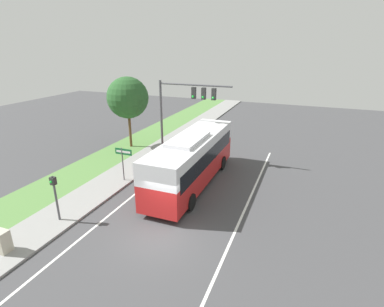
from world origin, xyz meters
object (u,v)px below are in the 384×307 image
(bus, at_px, (192,157))
(street_sign, at_px, (123,158))
(pedestrian_signal, at_px, (55,191))
(utility_cabinet, at_px, (2,241))
(signal_gantry, at_px, (184,104))

(bus, distance_m, street_sign, 4.90)
(pedestrian_signal, bearing_deg, utility_cabinet, -96.70)
(signal_gantry, xyz_separation_m, street_sign, (-2.32, -5.48, -3.03))
(street_sign, height_order, utility_cabinet, street_sign)
(bus, xyz_separation_m, street_sign, (-4.67, -1.46, -0.17))
(bus, height_order, utility_cabinet, bus)
(pedestrian_signal, bearing_deg, bus, 54.68)
(bus, bearing_deg, pedestrian_signal, -125.32)
(bus, distance_m, signal_gantry, 5.47)
(signal_gantry, xyz_separation_m, utility_cabinet, (-3.15, -14.35, -4.20))
(street_sign, bearing_deg, utility_cabinet, -95.33)
(pedestrian_signal, relative_size, utility_cabinet, 2.50)
(signal_gantry, height_order, street_sign, signal_gantry)
(utility_cabinet, bearing_deg, signal_gantry, 77.61)
(signal_gantry, bearing_deg, street_sign, -112.96)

